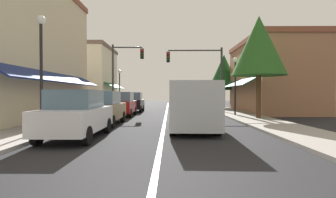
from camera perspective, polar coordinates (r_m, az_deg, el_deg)
The scene contains 19 objects.
ground_plane at distance 21.67m, azimuth -0.40°, elevation -3.21°, with size 80.00×80.00×0.00m, color black.
sidewalk_left at distance 22.42m, azimuth -14.62°, elevation -2.95°, with size 2.60×56.00×0.12m, color #A39E99.
sidewalk_right at distance 22.28m, azimuth 13.91°, elevation -2.97°, with size 2.60×56.00×0.12m, color gray.
lane_center_stripe at distance 21.67m, azimuth -0.40°, elevation -3.20°, with size 0.14×52.00×0.01m, color silver.
storefront_left_block at distance 18.33m, azimuth -30.23°, elevation 9.76°, with size 5.52×14.20×8.87m.
storefront_right_block at distance 25.33m, azimuth 21.42°, elevation 4.54°, with size 6.45×10.20×6.35m.
storefront_far_left at distance 33.19m, azimuth -17.11°, elevation 4.52°, with size 7.02×8.20×7.27m.
parked_car_nearest_left at distance 10.20m, azimuth -19.09°, elevation -3.17°, with size 1.79×4.10×1.77m.
parked_car_second_left at distance 14.29m, azimuth -13.87°, elevation -1.93°, with size 1.82×4.12×1.77m.
parked_car_third_left at distance 19.54m, azimuth -9.94°, elevation -1.11°, with size 1.82×4.12×1.77m.
parked_car_far_left at distance 24.29m, azimuth -7.52°, elevation -0.68°, with size 1.84×4.13×1.77m.
van_in_lane at distance 11.93m, azimuth 5.39°, elevation -1.21°, with size 2.12×5.23×2.12m.
traffic_signal_mast_arm at distance 23.26m, azimuth 7.42°, elevation 6.59°, with size 4.88×0.50×5.66m.
traffic_signal_left_corner at distance 24.07m, azimuth -9.77°, elevation 6.60°, with size 2.88×0.50×6.04m.
street_lamp_left_near at distance 11.93m, azimuth -25.67°, elevation 8.70°, with size 0.36×0.36×4.79m.
street_lamp_right_mid at distance 19.62m, azimuth 14.29°, elevation 4.82°, with size 0.36×0.36×4.25m.
street_lamp_left_far at distance 28.77m, azimuth -10.41°, elevation 3.59°, with size 0.36×0.36×4.21m.
tree_right_near at distance 17.80m, azimuth 18.99°, elevation 10.75°, with size 3.40×3.40×6.52m.
tree_right_far at distance 30.24m, azimuth 11.96°, elevation 5.64°, with size 3.57×3.57×6.02m.
Camera 1 is at (0.29, -3.60, 1.62)m, focal length 28.28 mm.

